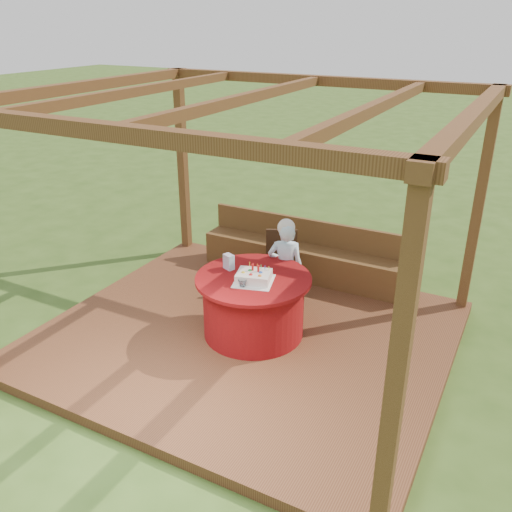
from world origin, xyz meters
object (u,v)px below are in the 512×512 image
at_px(bench, 305,259).
at_px(table, 253,305).
at_px(elderly_woman, 285,266).
at_px(birthday_cake, 254,277).
at_px(drinking_glass, 242,283).
at_px(chair, 281,260).
at_px(gift_bag, 229,262).

bearing_deg(bench, table, -87.16).
xyz_separation_m(table, elderly_woman, (0.10, 0.64, 0.25)).
relative_size(table, elderly_woman, 1.07).
relative_size(table, birthday_cake, 2.54).
distance_m(birthday_cake, drinking_glass, 0.18).
xyz_separation_m(bench, birthday_cake, (0.14, -1.78, 0.52)).
xyz_separation_m(bench, table, (0.08, -1.69, 0.10)).
height_order(bench, table, bench).
xyz_separation_m(bench, elderly_woman, (0.18, -1.05, 0.36)).
xyz_separation_m(table, chair, (-0.17, 1.08, 0.10)).
distance_m(bench, chair, 0.65).
bearing_deg(drinking_glass, chair, 97.41).
relative_size(table, gift_bag, 7.39).
height_order(table, birthday_cake, birthday_cake).
xyz_separation_m(table, birthday_cake, (0.06, -0.09, 0.41)).
bearing_deg(birthday_cake, bench, 94.46).
xyz_separation_m(elderly_woman, drinking_glass, (-0.09, -0.90, 0.15)).
relative_size(birthday_cake, gift_bag, 2.91).
xyz_separation_m(gift_bag, drinking_glass, (0.36, -0.33, -0.04)).
distance_m(elderly_woman, drinking_glass, 0.92).
xyz_separation_m(birthday_cake, drinking_glass, (-0.05, -0.17, -0.01)).
bearing_deg(chair, bench, 82.38).
distance_m(elderly_woman, birthday_cake, 0.75).
bearing_deg(gift_bag, bench, 103.73).
bearing_deg(table, gift_bag, 170.39).
bearing_deg(drinking_glass, gift_bag, 137.89).
height_order(elderly_woman, gift_bag, elderly_woman).
relative_size(bench, elderly_woman, 2.44).
distance_m(chair, birthday_cake, 1.23).
height_order(gift_bag, drinking_glass, gift_bag).
height_order(bench, birthday_cake, birthday_cake).
bearing_deg(gift_bag, elderly_woman, 75.05).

